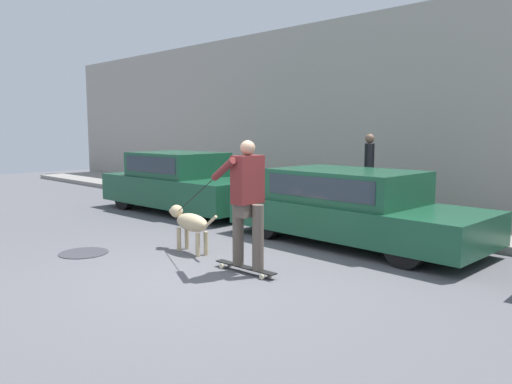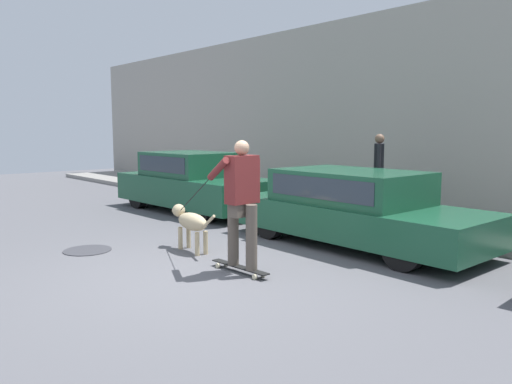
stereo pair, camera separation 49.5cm
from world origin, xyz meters
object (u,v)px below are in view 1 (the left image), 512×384
Objects in this scene: parked_car_0 at (181,184)px; pedestrian_with_bag at (369,171)px; dog at (190,223)px; parked_car_1 at (352,208)px; skateboarder at (247,199)px.

pedestrian_with_bag is (3.81, 1.93, 0.41)m from parked_car_0.
dog is 4.29m from pedestrian_with_bag.
parked_car_0 is 3.98m from dog.
parked_car_0 is at bearing 173.62° from pedestrian_with_bag.
parked_car_1 is 2.50m from skateboarder.
parked_car_0 reaches higher than parked_car_1.
parked_car_1 is 2.18m from pedestrian_with_bag.
parked_car_1 is 3.54× the size of dog.
skateboarder is at bearing 176.93° from dog.
dog is at bearing -130.83° from pedestrian_with_bag.
pedestrian_with_bag is at bearing -80.19° from skateboarder.
parked_car_0 is 3.44× the size of dog.
parked_car_0 is 5.34m from skateboarder.
skateboarder is 4.49m from pedestrian_with_bag.
pedestrian_with_bag is (-0.90, 1.93, 0.46)m from parked_car_1.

